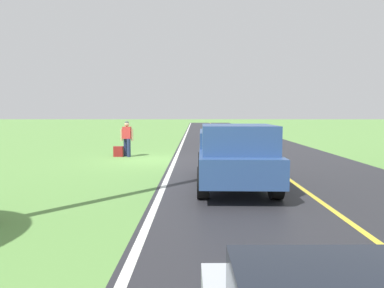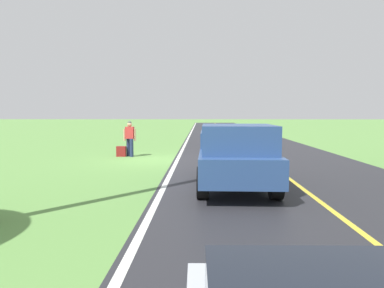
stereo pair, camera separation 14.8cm
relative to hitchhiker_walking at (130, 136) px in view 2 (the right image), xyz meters
name	(u,v)px [view 2 (the right image)]	position (x,y,z in m)	size (l,w,h in m)	color
ground_plane	(155,160)	(-1.36, 1.22, -0.98)	(200.00, 200.00, 0.00)	#609347
road_surface	(264,160)	(-6.33, 1.22, -0.98)	(8.23, 120.00, 0.00)	#28282D
lane_edge_line	(177,160)	(-2.40, 1.22, -0.98)	(0.16, 117.60, 0.00)	silver
lane_centre_line	(264,160)	(-6.33, 1.22, -0.98)	(0.14, 117.60, 0.00)	gold
hitchhiker_walking	(130,136)	(0.00, 0.00, 0.00)	(0.62, 0.52, 1.75)	navy
suitcase_carried	(121,151)	(0.42, 0.06, -0.73)	(0.20, 0.46, 0.51)	maroon
pickup_truck_passing	(235,154)	(-4.44, 7.06, -0.01)	(2.17, 5.43, 1.82)	#2D4C84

